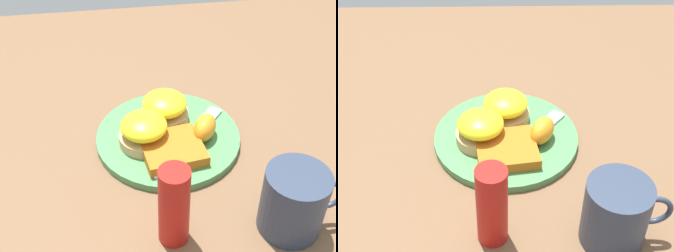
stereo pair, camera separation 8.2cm
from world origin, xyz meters
The scene contains 9 objects.
ground_plane centered at (0.00, 0.00, 0.00)m, with size 1.10×1.10×0.00m, color brown.
plate centered at (0.00, 0.00, 0.01)m, with size 0.26×0.26×0.01m, color #47844C.
sandwich_benedict_left centered at (0.00, 0.04, 0.04)m, with size 0.09×0.09×0.06m.
sandwich_benedict_right centered at (-0.04, -0.01, 0.04)m, with size 0.09×0.09×0.06m.
hashbrown_patty centered at (0.00, -0.05, 0.02)m, with size 0.10×0.09×0.02m, color #B66119.
orange_wedge centered at (0.06, -0.02, 0.04)m, with size 0.06×0.04×0.04m, color orange.
fork centered at (0.04, -0.01, 0.02)m, with size 0.15×0.17×0.00m.
cup centered at (0.15, -0.21, 0.05)m, with size 0.12×0.09×0.10m.
condiment_bottle centered at (-0.02, -0.21, 0.07)m, with size 0.04×0.04×0.13m, color #B21914.
Camera 1 is at (-0.09, -0.62, 0.56)m, focal length 50.00 mm.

